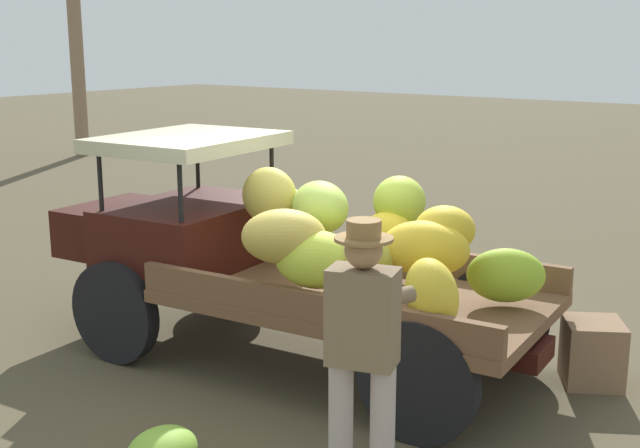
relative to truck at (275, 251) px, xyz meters
The scene contains 4 objects.
ground_plane 1.03m from the truck, 155.65° to the left, with size 60.00×60.00×0.00m, color brown.
truck is the anchor object (origin of this frame).
farmer 2.29m from the truck, 141.55° to the left, with size 0.54×0.50×1.72m.
wooden_crate 2.70m from the truck, 156.10° to the right, with size 0.44×0.47×0.52m, color #866447.
Camera 1 is at (-3.90, 5.12, 2.73)m, focal length 46.49 mm.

